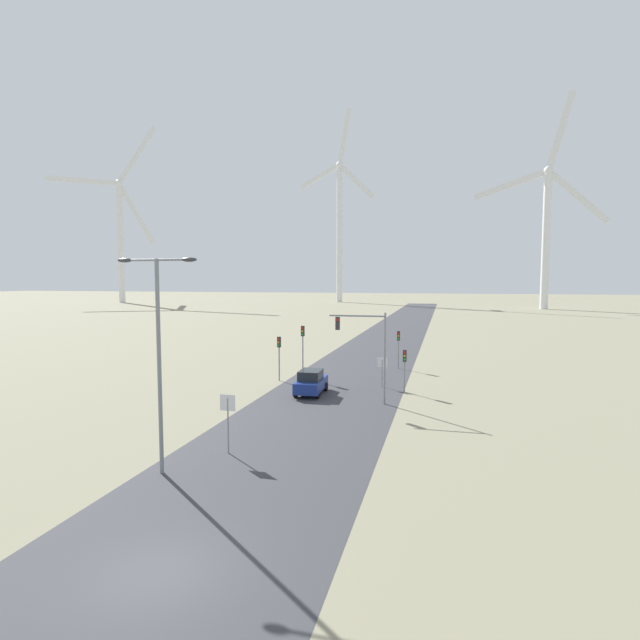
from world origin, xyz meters
TOP-DOWN VIEW (x-y plane):
  - ground_plane at (0.00, 0.00)m, footprint 600.00×600.00m
  - road_surface at (0.00, 48.00)m, footprint 10.00×240.00m
  - streetlamp at (-4.07, 6.73)m, footprint 3.80×0.32m
  - stop_sign_near at (-2.27, 9.77)m, footprint 0.81×0.07m
  - stop_sign_far at (3.17, 26.80)m, footprint 0.81×0.07m
  - traffic_light_post_near_left at (-5.57, 27.14)m, footprint 0.28×0.34m
  - traffic_light_post_near_right at (5.05, 25.35)m, footprint 0.28×0.34m
  - traffic_light_post_mid_left at (-4.03, 28.98)m, footprint 0.28×0.34m
  - traffic_light_post_mid_right at (3.65, 35.43)m, footprint 0.28×0.33m
  - traffic_light_mast_overhead at (2.71, 21.39)m, footprint 3.96×0.35m
  - car_approaching at (-1.67, 23.04)m, footprint 1.97×4.17m
  - wind_turbine_far_left at (-108.28, 148.52)m, footprint 33.94×18.26m
  - wind_turbine_left at (-31.24, 172.43)m, footprint 31.61×14.58m
  - wind_turbine_center at (35.42, 143.13)m, footprint 34.82×13.14m

SIDE VIEW (x-z plane):
  - ground_plane at x=0.00m, z-range 0.00..0.00m
  - road_surface at x=0.00m, z-range 0.00..0.01m
  - car_approaching at x=-1.67m, z-range 0.00..1.83m
  - stop_sign_far at x=3.17m, z-range 0.47..2.86m
  - stop_sign_near at x=-2.27m, z-range 0.59..3.53m
  - traffic_light_post_near_right at x=5.05m, z-range 0.76..4.02m
  - traffic_light_post_mid_right at x=3.65m, z-range 0.85..4.47m
  - traffic_light_post_near_left at x=-5.57m, z-range 0.88..4.63m
  - traffic_light_post_mid_left at x=-4.03m, z-range 1.04..5.58m
  - traffic_light_mast_overhead at x=2.71m, z-range 1.27..7.57m
  - streetlamp at x=-4.07m, z-range 1.30..10.78m
  - wind_turbine_center at x=35.42m, z-range -5.02..55.27m
  - wind_turbine_far_left at x=-108.28m, z-range -4.53..60.09m
  - wind_turbine_left at x=-31.24m, z-range -4.19..66.33m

